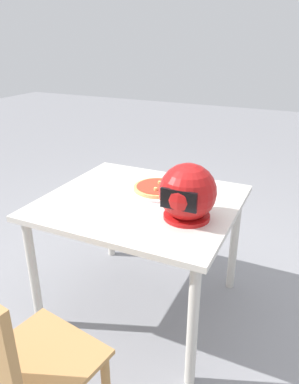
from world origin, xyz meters
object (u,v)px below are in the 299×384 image
at_px(dining_table, 141,213).
at_px(pizza, 159,187).
at_px(chair_far, 13,367).
at_px(motorcycle_helmet, 188,193).

relative_size(dining_table, pizza, 3.68).
bearing_deg(pizza, chair_far, 88.87).
bearing_deg(chair_far, dining_table, -88.94).
bearing_deg(dining_table, chair_far, 91.06).
xyz_separation_m(pizza, chair_far, (0.02, 1.15, -0.22)).
xyz_separation_m(dining_table, pizza, (-0.04, -0.15, 0.11)).
bearing_deg(dining_table, motorcycle_helmet, 161.87).
bearing_deg(chair_far, pizza, -91.13).
height_order(pizza, chair_far, chair_far).
distance_m(dining_table, chair_far, 1.01).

